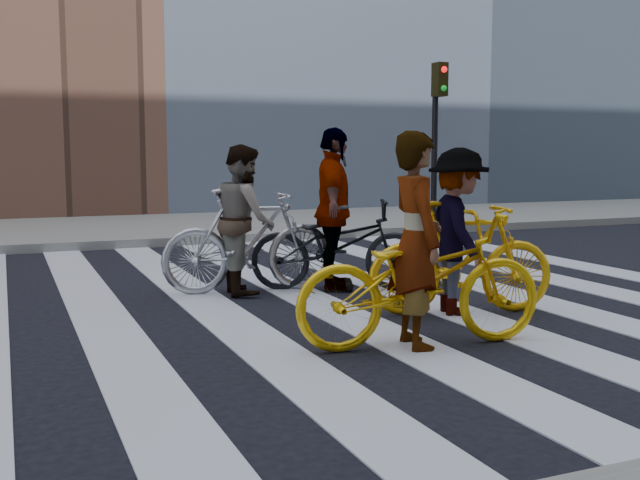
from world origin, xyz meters
TOP-DOWN VIEW (x-y plane):
  - ground at (0.00, 0.00)m, footprint 100.00×100.00m
  - sidewalk_far at (0.00, 7.50)m, footprint 100.00×5.00m
  - zebra_crosswalk at (0.00, 0.00)m, footprint 8.25×10.00m
  - traffic_signal at (4.40, 5.32)m, footprint 0.22×0.42m
  - bike_yellow_left at (-0.46, -2.32)m, footprint 2.18×1.03m
  - bike_silver_mid at (-1.03, 0.52)m, footprint 2.02×0.77m
  - bike_yellow_right at (0.55, -1.39)m, footprint 1.93×0.99m
  - bike_dark_rear at (-0.04, 0.27)m, footprint 2.11×1.41m
  - rider_left at (-0.51, -2.32)m, footprint 0.51×0.69m
  - rider_mid at (-1.08, 0.52)m, footprint 0.72×0.88m
  - rider_right at (0.50, -1.39)m, footprint 0.86×1.18m
  - rider_rear at (-0.09, 0.27)m, footprint 0.84×1.19m

SIDE VIEW (x-z plane):
  - ground at x=0.00m, z-range 0.00..0.00m
  - zebra_crosswalk at x=0.00m, z-range 0.00..0.01m
  - sidewalk_far at x=0.00m, z-range 0.00..0.15m
  - bike_dark_rear at x=-0.04m, z-range 0.00..1.05m
  - bike_yellow_left at x=-0.46m, z-range 0.00..1.10m
  - bike_yellow_right at x=0.55m, z-range 0.00..1.12m
  - bike_silver_mid at x=-1.03m, z-range 0.00..1.18m
  - rider_right at x=0.50m, z-range 0.00..1.63m
  - rider_mid at x=-1.08m, z-range 0.00..1.68m
  - rider_left at x=-0.51m, z-range 0.00..1.76m
  - rider_rear at x=-0.09m, z-range 0.00..1.87m
  - traffic_signal at x=4.40m, z-range 0.62..3.94m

